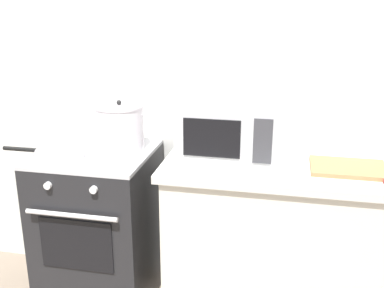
% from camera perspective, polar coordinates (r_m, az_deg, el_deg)
% --- Properties ---
extents(back_wall, '(4.40, 0.10, 2.50)m').
position_cam_1_polar(back_wall, '(2.63, 4.12, 7.49)').
color(back_wall, silver).
rests_on(back_wall, ground_plane).
extents(lower_cabinet_right, '(1.64, 0.56, 0.88)m').
position_cam_1_polar(lower_cabinet_right, '(2.57, 16.28, -12.88)').
color(lower_cabinet_right, beige).
rests_on(lower_cabinet_right, ground_plane).
extents(countertop_right, '(1.70, 0.60, 0.04)m').
position_cam_1_polar(countertop_right, '(2.37, 17.24, -3.25)').
color(countertop_right, beige).
rests_on(countertop_right, lower_cabinet_right).
extents(stove, '(0.60, 0.64, 0.92)m').
position_cam_1_polar(stove, '(2.72, -11.33, -10.16)').
color(stove, black).
rests_on(stove, ground_plane).
extents(stock_pot, '(0.34, 0.26, 0.28)m').
position_cam_1_polar(stock_pot, '(2.51, -8.93, 2.05)').
color(stock_pot, silver).
rests_on(stock_pot, stove).
extents(frying_pan, '(0.45, 0.25, 0.05)m').
position_cam_1_polar(frying_pan, '(2.47, -16.27, -1.17)').
color(frying_pan, silver).
rests_on(frying_pan, stove).
extents(microwave, '(0.50, 0.37, 0.30)m').
position_cam_1_polar(microwave, '(2.38, 4.62, 1.90)').
color(microwave, silver).
rests_on(microwave, countertop_right).
extents(cutting_board, '(0.36, 0.26, 0.02)m').
position_cam_1_polar(cutting_board, '(2.35, 18.89, -2.83)').
color(cutting_board, '#997047').
rests_on(cutting_board, countertop_right).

